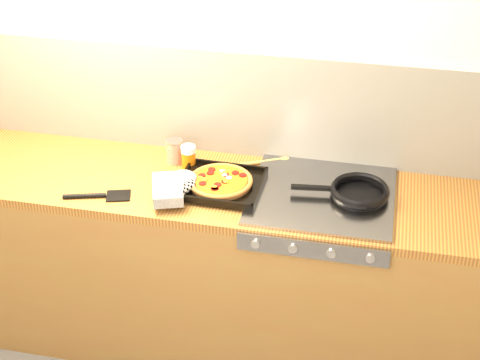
% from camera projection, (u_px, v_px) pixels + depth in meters
% --- Properties ---
extents(room_shell, '(3.20, 3.20, 3.20)m').
position_uv_depth(room_shell, '(232.00, 104.00, 3.28)').
color(room_shell, white).
rests_on(room_shell, ground).
extents(counter_run, '(3.20, 0.62, 0.90)m').
position_uv_depth(counter_run, '(220.00, 267.00, 3.41)').
color(counter_run, brown).
rests_on(counter_run, ground).
extents(stovetop, '(0.60, 0.56, 0.02)m').
position_uv_depth(stovetop, '(322.00, 196.00, 3.09)').
color(stovetop, gray).
rests_on(stovetop, counter_run).
extents(pizza_on_tray, '(0.47, 0.40, 0.06)m').
position_uv_depth(pizza_on_tray, '(206.00, 183.00, 3.11)').
color(pizza_on_tray, black).
rests_on(pizza_on_tray, stovetop).
extents(frying_pan, '(0.42, 0.27, 0.04)m').
position_uv_depth(frying_pan, '(358.00, 192.00, 3.06)').
color(frying_pan, black).
rests_on(frying_pan, stovetop).
extents(tomato_can, '(0.10, 0.10, 0.11)m').
position_uv_depth(tomato_can, '(175.00, 151.00, 3.31)').
color(tomato_can, '#A31E0D').
rests_on(tomato_can, counter_run).
extents(juice_glass, '(0.07, 0.07, 0.11)m').
position_uv_depth(juice_glass, '(188.00, 157.00, 3.27)').
color(juice_glass, orange).
rests_on(juice_glass, counter_run).
extents(wooden_spoon, '(0.28, 0.16, 0.02)m').
position_uv_depth(wooden_spoon, '(265.00, 162.00, 3.32)').
color(wooden_spoon, '#9E8243').
rests_on(wooden_spoon, counter_run).
extents(black_spatula, '(0.28, 0.13, 0.02)m').
position_uv_depth(black_spatula, '(99.00, 196.00, 3.09)').
color(black_spatula, black).
rests_on(black_spatula, counter_run).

